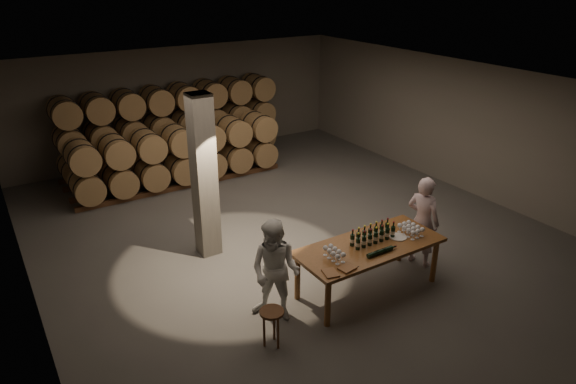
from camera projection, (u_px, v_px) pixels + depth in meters
room at (204, 177)px, 9.63m from camera, size 12.00×12.00×12.00m
tasting_table at (369, 250)px, 8.74m from camera, size 2.60×1.10×0.90m
barrel_stack_back at (173, 125)px, 14.27m from camera, size 6.26×0.95×2.31m
barrel_stack_front at (179, 154)px, 13.14m from camera, size 5.48×0.95×1.57m
bottle_cluster at (373, 236)px, 8.77m from camera, size 0.86×0.23×0.31m
lying_bottles at (380, 252)px, 8.41m from camera, size 0.61×0.08×0.08m
glass_cluster_left at (334, 252)px, 8.23m from camera, size 0.20×0.42×0.18m
glass_cluster_right at (411, 228)px, 9.00m from camera, size 0.31×0.42×0.18m
plate at (398, 237)px, 8.94m from camera, size 0.30×0.30×0.02m
notebook_near at (347, 268)px, 7.99m from camera, size 0.28×0.24×0.03m
notebook_corner at (330, 273)px, 7.87m from camera, size 0.26×0.31×0.02m
pen at (356, 268)px, 8.03m from camera, size 0.12×0.02×0.01m
stool at (272, 317)px, 7.54m from camera, size 0.37×0.37×0.61m
person_man at (423, 221)px, 9.53m from camera, size 0.59×0.74×1.77m
person_woman at (275, 271)px, 8.02m from camera, size 1.02×1.06×1.72m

